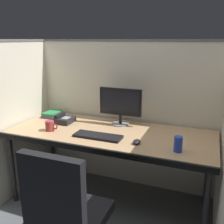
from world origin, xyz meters
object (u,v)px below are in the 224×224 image
Objects in this scene: computer_mouse at (137,142)px; desk_phone at (64,119)px; monitor_center at (120,104)px; book_stack at (52,114)px; desk at (110,137)px; keyboard_main at (98,136)px; coffee_mug at (50,126)px; soda_can at (178,144)px.

computer_mouse is 0.90m from desk_phone.
monitor_center reaches higher than book_stack.
keyboard_main is at bearing -108.22° from desk.
monitor_center is at bearing 36.18° from coffee_mug.
desk is 4.42× the size of keyboard_main.
computer_mouse is (0.31, -0.17, 0.07)m from desk.
computer_mouse is 1.17m from book_stack.
desk_phone reaches higher than book_stack.
soda_can reaches higher than keyboard_main.
book_stack is 1.15× the size of desk_phone.
computer_mouse is 0.34m from soda_can.
soda_can reaches higher than desk_phone.
book_stack is (-1.43, 0.44, -0.03)m from soda_can.
coffee_mug is (-1.19, 0.04, -0.01)m from soda_can.
computer_mouse is 0.51× the size of desk_phone.
desk is 0.57m from coffee_mug.
book_stack is (-0.79, 0.24, 0.08)m from desk.
computer_mouse is 0.79× the size of soda_can.
coffee_mug is (-0.56, -0.41, -0.17)m from monitor_center.
desk_phone is at bearing 169.54° from desk.
keyboard_main reaches higher than desk.
soda_can is 0.97× the size of coffee_mug.
monitor_center reaches higher than soda_can.
monitor_center reaches higher than desk_phone.
desk_phone reaches higher than keyboard_main.
book_stack is at bearing -179.46° from monitor_center.
book_stack is at bearing 121.64° from coffee_mug.
coffee_mug is at bearing -58.36° from book_stack.
soda_can is (0.65, -0.20, 0.11)m from desk.
soda_can is (0.70, -0.05, 0.05)m from keyboard_main.
keyboard_main is 0.56m from desk_phone.
keyboard_main is 3.52× the size of soda_can.
monitor_center reaches higher than coffee_mug.
book_stack is at bearing 163.08° from desk.
coffee_mug is at bearing 178.12° from soda_can.
computer_mouse is (0.29, -0.41, -0.20)m from monitor_center.
coffee_mug reaches higher than book_stack.
soda_can is (0.34, -0.03, 0.04)m from computer_mouse.
desk is at bearing 151.65° from computer_mouse.
soda_can reaches higher than coffee_mug.
computer_mouse is at bearing -17.35° from desk_phone.
book_stack is (-1.10, 0.41, 0.01)m from computer_mouse.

